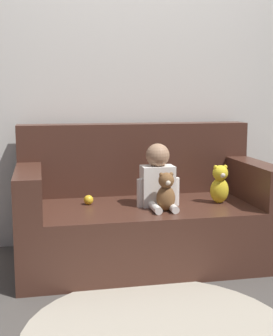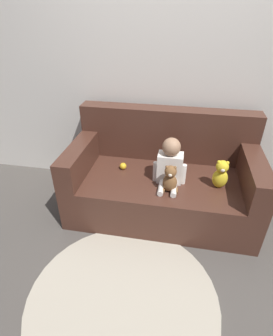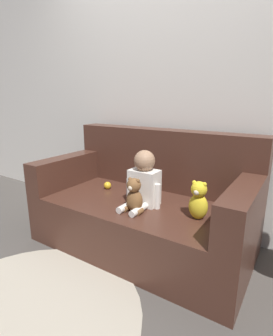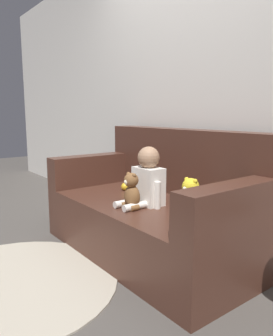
# 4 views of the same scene
# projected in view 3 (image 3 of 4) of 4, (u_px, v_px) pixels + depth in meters

# --- Properties ---
(ground_plane) EXTENTS (12.00, 12.00, 0.00)m
(ground_plane) POSITION_uv_depth(u_px,v_px,m) (141.00, 245.00, 2.13)
(ground_plane) COLOR #4C4742
(wall_back) EXTENTS (8.00, 0.05, 2.60)m
(wall_back) POSITION_uv_depth(u_px,v_px,m) (174.00, 80.00, 2.21)
(wall_back) COLOR silver
(wall_back) RESTS_ON ground_plane
(couch) EXTENTS (1.65, 0.86, 0.90)m
(couch) POSITION_uv_depth(u_px,v_px,m) (146.00, 206.00, 2.10)
(couch) COLOR #47281E
(couch) RESTS_ON ground_plane
(person_baby) EXTENTS (0.28, 0.32, 0.40)m
(person_baby) POSITION_uv_depth(u_px,v_px,m) (144.00, 181.00, 1.88)
(person_baby) COLOR white
(person_baby) RESTS_ON couch
(teddy_bear_brown) EXTENTS (0.14, 0.11, 0.24)m
(teddy_bear_brown) POSITION_uv_depth(u_px,v_px,m) (134.00, 196.00, 1.77)
(teddy_bear_brown) COLOR brown
(teddy_bear_brown) RESTS_ON couch
(plush_toy_side) EXTENTS (0.12, 0.12, 0.26)m
(plush_toy_side) POSITION_uv_depth(u_px,v_px,m) (198.00, 200.00, 1.67)
(plush_toy_side) COLOR yellow
(plush_toy_side) RESTS_ON couch
(toy_ball) EXTENTS (0.06, 0.06, 0.06)m
(toy_ball) POSITION_uv_depth(u_px,v_px,m) (108.00, 185.00, 2.25)
(toy_ball) COLOR gold
(toy_ball) RESTS_ON couch
(floor_rug) EXTENTS (1.30, 1.30, 0.01)m
(floor_rug) POSITION_uv_depth(u_px,v_px,m) (23.00, 317.00, 1.42)
(floor_rug) COLOR #B2A893
(floor_rug) RESTS_ON ground_plane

